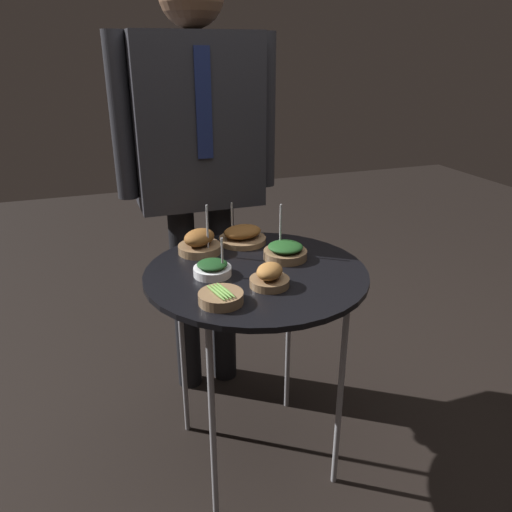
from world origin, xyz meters
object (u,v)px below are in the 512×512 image
Objects in this scene: serving_cart at (256,285)px; bowl_roast_near_rim at (200,243)px; bowl_roast_mid_right at (271,277)px; bowl_roast_front_left at (242,236)px; bowl_spinach_far_rim at (213,269)px; bowl_asparagus_back_left at (221,297)px; waiter_figure at (198,144)px; bowl_spinach_center at (285,251)px.

serving_cart is 4.22× the size of bowl_roast_near_rim.
bowl_roast_front_left reaches higher than bowl_roast_mid_right.
serving_cart is 0.16m from bowl_spinach_far_rim.
bowl_roast_near_rim is at bearing 85.02° from bowl_asparagus_back_left.
bowl_asparagus_back_left is (-0.20, -0.42, -0.01)m from bowl_roast_front_left.
serving_cart is 0.27m from bowl_roast_front_left.
bowl_asparagus_back_left is (-0.17, -0.17, 0.07)m from serving_cart.
waiter_figure reaches higher than bowl_roast_near_rim.
bowl_spinach_center is (0.12, 0.18, -0.00)m from bowl_roast_mid_right.
serving_cart is at bearing 46.34° from bowl_asparagus_back_left.
bowl_roast_near_rim is at bearing 87.84° from bowl_spinach_far_rim.
bowl_roast_front_left is 0.17m from bowl_roast_near_rim.
waiter_figure reaches higher than bowl_roast_mid_right.
serving_cart is 0.25m from bowl_asparagus_back_left.
bowl_roast_front_left is 0.96× the size of bowl_spinach_center.
bowl_spinach_far_rim is at bearing 175.30° from serving_cart.
bowl_roast_front_left reaches higher than bowl_asparagus_back_left.
bowl_asparagus_back_left is at bearing -133.66° from serving_cart.
bowl_spinach_far_rim is 1.00× the size of bowl_asparagus_back_left.
bowl_spinach_center is (0.13, 0.06, 0.08)m from serving_cart.
bowl_roast_near_rim is (-0.17, -0.04, 0.01)m from bowl_roast_front_left.
bowl_roast_mid_right is 0.68× the size of bowl_spinach_center.
bowl_roast_front_left is at bearing 85.01° from bowl_roast_mid_right.
bowl_roast_near_rim reaches higher than bowl_roast_mid_right.
serving_cart is at bearing -154.61° from bowl_spinach_center.
bowl_roast_front_left is (0.04, 0.25, 0.08)m from serving_cart.
bowl_spinach_center is at bearing 25.39° from serving_cart.
bowl_spinach_far_rim is at bearing -92.16° from bowl_roast_near_rim.
bowl_asparagus_back_left is 0.76m from waiter_figure.
bowl_asparagus_back_left is (-0.03, -0.19, -0.00)m from bowl_spinach_far_rim.
bowl_spinach_far_rim is 0.07× the size of waiter_figure.
bowl_spinach_far_rim is 0.20m from bowl_roast_mid_right.
bowl_spinach_center is 0.11× the size of waiter_figure.
bowl_spinach_center is 1.00× the size of bowl_roast_near_rim.
bowl_spinach_far_rim is at bearing -99.83° from waiter_figure.
waiter_figure is at bearing 80.67° from bowl_asparagus_back_left.
bowl_roast_mid_right reaches higher than bowl_asparagus_back_left.
bowl_roast_mid_right is 0.36m from bowl_roast_near_rim.
bowl_spinach_far_rim is at bearing 82.05° from bowl_asparagus_back_left.
bowl_spinach_center reaches higher than serving_cart.
waiter_figure is at bearing 111.52° from bowl_spinach_center.
bowl_roast_near_rim reaches higher than bowl_roast_front_left.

